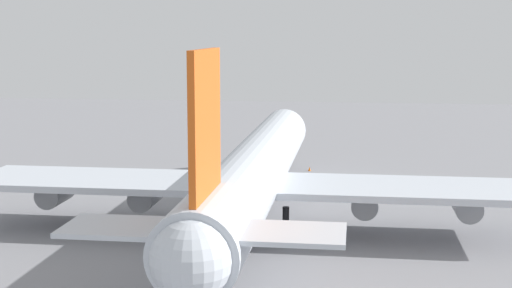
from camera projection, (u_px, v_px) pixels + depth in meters
name	position (u px, v px, depth m)	size (l,w,h in m)	color
ground_plane	(256.00, 224.00, 80.02)	(278.82, 278.82, 0.00)	gray
cargo_airplane	(256.00, 171.00, 78.81)	(69.71, 59.57, 19.70)	silver
safety_cone_nose	(310.00, 169.00, 110.17)	(0.43, 0.43, 0.62)	orange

